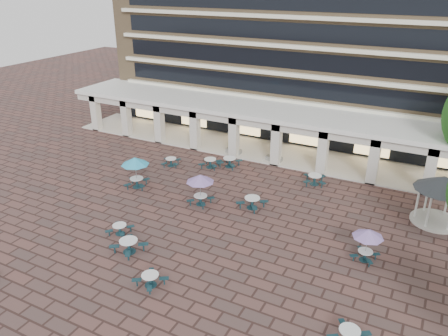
{
  "coord_description": "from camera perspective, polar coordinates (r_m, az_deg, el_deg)",
  "views": [
    {
      "loc": [
        14.71,
        -22.16,
        15.85
      ],
      "look_at": [
        1.7,
        3.0,
        3.25
      ],
      "focal_mm": 35.0,
      "sensor_mm": 36.0,
      "label": 1
    }
  ],
  "objects": [
    {
      "name": "picnic_table_9",
      "position": [
        38.99,
        -1.81,
        0.76
      ],
      "size": [
        2.0,
        2.0,
        0.81
      ],
      "rotation": [
        0.0,
        0.0,
        0.15
      ],
      "color": "#153740",
      "rests_on": "ground"
    },
    {
      "name": "ground",
      "position": [
        30.96,
        -5.4,
        -6.93
      ],
      "size": [
        120.0,
        120.0,
        0.0
      ],
      "primitive_type": "plane",
      "color": "brown",
      "rests_on": "ground"
    },
    {
      "name": "apartment_building",
      "position": [
        49.95,
        10.8,
        19.86
      ],
      "size": [
        40.0,
        15.5,
        25.2
      ],
      "color": "#917551",
      "rests_on": "ground"
    },
    {
      "name": "gazebo",
      "position": [
        32.99,
        26.6,
        -2.39
      ],
      "size": [
        3.73,
        3.73,
        3.47
      ],
      "rotation": [
        0.0,
        0.0,
        0.12
      ],
      "color": "beige",
      "rests_on": "ground"
    },
    {
      "name": "picnic_table_6",
      "position": [
        32.07,
        -3.14,
        -1.51
      ],
      "size": [
        2.11,
        2.11,
        2.43
      ],
      "rotation": [
        0.0,
        0.0,
        -0.04
      ],
      "color": "#153740",
      "rests_on": "ground"
    },
    {
      "name": "picnic_table_1",
      "position": [
        30.03,
        -13.46,
        -7.69
      ],
      "size": [
        1.66,
        1.66,
        0.69
      ],
      "rotation": [
        0.0,
        0.0,
        0.1
      ],
      "color": "#153740",
      "rests_on": "ground"
    },
    {
      "name": "planter_left",
      "position": [
        41.91,
        1.27,
        2.5
      ],
      "size": [
        1.5,
        0.79,
        1.26
      ],
      "color": "gray",
      "rests_on": "ground"
    },
    {
      "name": "picnic_table_12",
      "position": [
        39.08,
        0.73,
        0.87
      ],
      "size": [
        1.94,
        1.94,
        0.86
      ],
      "rotation": [
        0.0,
        0.0,
        -0.02
      ],
      "color": "#153740",
      "rests_on": "ground"
    },
    {
      "name": "picnic_table_2",
      "position": [
        25.22,
        -9.6,
        -14.1
      ],
      "size": [
        1.86,
        1.86,
        0.73
      ],
      "rotation": [
        0.0,
        0.0,
        -0.22
      ],
      "color": "#153740",
      "rests_on": "ground"
    },
    {
      "name": "picnic_table_5",
      "position": [
        28.05,
        -12.33,
        -9.8
      ],
      "size": [
        2.14,
        2.14,
        0.86
      ],
      "rotation": [
        0.0,
        0.0,
        -0.18
      ],
      "color": "#153740",
      "rests_on": "ground"
    },
    {
      "name": "picnic_table_10",
      "position": [
        32.3,
        3.7,
        -4.42
      ],
      "size": [
        2.16,
        2.16,
        0.86
      ],
      "rotation": [
        0.0,
        0.0,
        -0.19
      ],
      "color": "#153740",
      "rests_on": "ground"
    },
    {
      "name": "picnic_table_8",
      "position": [
        39.58,
        -6.94,
        0.87
      ],
      "size": [
        1.97,
        1.97,
        0.73
      ],
      "rotation": [
        0.0,
        0.0,
        0.38
      ],
      "color": "#153740",
      "rests_on": "ground"
    },
    {
      "name": "picnic_table_3",
      "position": [
        22.57,
        16.03,
        -20.21
      ],
      "size": [
        1.9,
        1.9,
        0.76
      ],
      "rotation": [
        0.0,
        0.0,
        -0.18
      ],
      "color": "#153740",
      "rests_on": "ground"
    },
    {
      "name": "planter_right",
      "position": [
        40.36,
        6.59,
        1.6
      ],
      "size": [
        1.5,
        0.73,
        1.36
      ],
      "color": "gray",
      "rests_on": "ground"
    },
    {
      "name": "picnic_table_13",
      "position": [
        36.57,
        11.75,
        -1.38
      ],
      "size": [
        2.17,
        2.17,
        0.83
      ],
      "rotation": [
        0.0,
        0.0,
        0.28
      ],
      "color": "#153740",
      "rests_on": "ground"
    },
    {
      "name": "picnic_table_4",
      "position": [
        35.33,
        -11.54,
        0.74
      ],
      "size": [
        2.24,
        2.24,
        2.59
      ],
      "rotation": [
        0.0,
        0.0,
        0.35
      ],
      "color": "#153740",
      "rests_on": "ground"
    },
    {
      "name": "picnic_table_11",
      "position": [
        27.35,
        18.31,
        -8.25
      ],
      "size": [
        1.86,
        1.86,
        2.14
      ],
      "rotation": [
        0.0,
        0.0,
        -0.2
      ],
      "color": "#153740",
      "rests_on": "ground"
    },
    {
      "name": "retail_arcade",
      "position": [
        41.8,
        5.39,
        5.97
      ],
      "size": [
        42.0,
        6.6,
        4.4
      ],
      "color": "white",
      "rests_on": "ground"
    }
  ]
}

